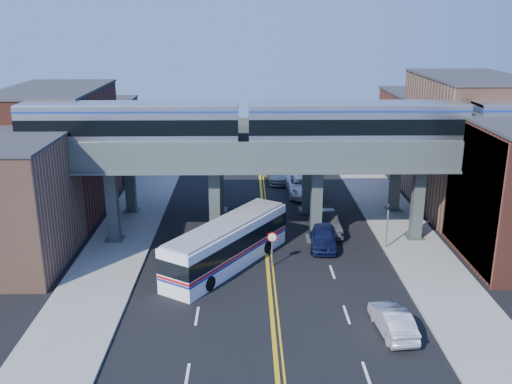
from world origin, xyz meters
The scene contains 20 objects.
ground centered at (0.00, 0.00, 0.00)m, with size 120.00×120.00×0.00m, color black.
sidewalk_west centered at (-11.50, 10.00, 0.08)m, with size 5.00×70.00×0.16m, color gray.
sidewalk_east centered at (11.50, 10.00, 0.08)m, with size 5.00×70.00×0.16m, color gray.
building_west_a centered at (-18.50, 4.00, 4.50)m, with size 8.00×10.00×9.00m, color #8A5E47.
building_west_b centered at (-18.50, 16.00, 5.50)m, with size 8.00×14.00×11.00m, color brown.
building_west_c centered at (-18.50, 29.00, 4.00)m, with size 8.00×10.00×8.00m, color #8A5E47.
building_east_b centered at (18.50, 16.00, 6.00)m, with size 8.00×14.00×12.00m, color #8A5E47.
building_east_c centered at (18.50, 29.00, 4.50)m, with size 8.00×10.00×9.00m, color brown.
mural_panel centered at (14.55, 4.00, 4.75)m, with size 0.10×9.50×9.50m, color teal.
elevated_viaduct_near centered at (0.00, 8.00, 6.47)m, with size 52.00×3.60×7.40m.
elevated_viaduct_far centered at (0.00, 15.00, 6.47)m, with size 52.00×3.60×7.40m.
transit_train centered at (6.82, 8.00, 9.39)m, with size 50.35×3.16×3.69m.
stop_sign centered at (0.30, 3.00, 1.76)m, with size 0.76×0.09×2.63m.
traffic_signal centered at (9.20, 6.00, 2.30)m, with size 0.15×0.18×4.10m.
transit_bus centered at (-2.87, 3.25, 1.61)m, with size 8.89×11.68×3.14m.
car_lane_a centered at (4.41, 6.60, 0.86)m, with size 2.04×5.08×1.73m, color #10163D.
car_lane_b centered at (5.00, 9.68, 0.86)m, with size 1.82×5.23×1.72m, color #343437.
car_lane_c centered at (4.12, 20.22, 0.89)m, with size 2.96×6.42×1.78m, color white.
car_lane_d centered at (1.80, 25.22, 0.85)m, with size 2.39×5.87×1.70m, color #A4A5A9.
car_parked_curb centered at (6.74, -6.04, 0.74)m, with size 1.58×4.52×1.49m, color #B9B8BE.
Camera 1 is at (-1.47, -34.46, 17.19)m, focal length 40.00 mm.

